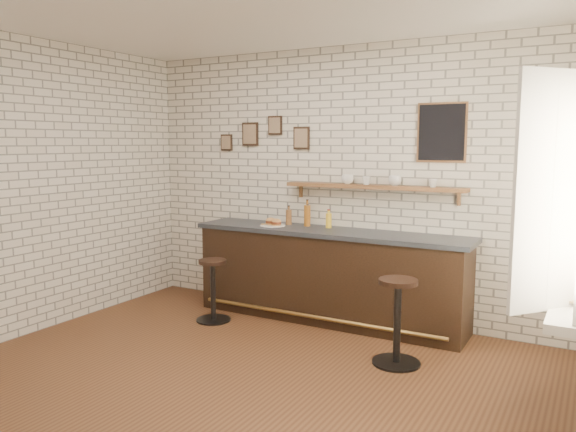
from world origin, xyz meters
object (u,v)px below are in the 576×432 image
object	(u,v)px
shelf_cup_c	(395,181)
bitters_bottle_white	(307,217)
bitters_bottle_amber	(307,215)
bar_counter	(328,275)
bar_stool_right	(397,319)
bar_stool_left	(213,288)
book_upper	(565,296)
shelf_cup_a	(348,179)
sandwich_plate	(273,225)
ciabatta_sandwich	(273,222)
condiment_bottle_yellow	(329,220)
shelf_cup_b	(366,181)
book_lower	(565,299)
bitters_bottle_brown	(289,217)
shelf_cup_d	(433,183)

from	to	relation	value
shelf_cup_c	bitters_bottle_white	bearing A→B (deg)	88.98
bitters_bottle_amber	shelf_cup_c	world-z (taller)	shelf_cup_c
bar_counter	bar_stool_right	world-z (taller)	bar_counter
bar_stool_left	book_upper	distance (m)	3.63
bar_stool_right	shelf_cup_a	size ratio (longest dim) A/B	5.84
bitters_bottle_amber	bar_stool_right	size ratio (longest dim) A/B	0.40
book_upper	sandwich_plate	bearing A→B (deg)	-173.05
ciabatta_sandwich	shelf_cup_a	bearing A→B (deg)	17.44
bar_stool_right	shelf_cup_c	xyz separation A→B (m)	(-0.40, 1.03, 1.14)
condiment_bottle_yellow	book_upper	world-z (taller)	condiment_bottle_yellow
bitters_bottle_amber	condiment_bottle_yellow	world-z (taller)	bitters_bottle_amber
bar_stool_left	bar_stool_right	size ratio (longest dim) A/B	0.89
bar_counter	shelf_cup_b	world-z (taller)	shelf_cup_b
book_lower	bitters_bottle_brown	bearing A→B (deg)	127.16
sandwich_plate	condiment_bottle_yellow	distance (m)	0.65
shelf_cup_b	book_upper	bearing A→B (deg)	-93.26
sandwich_plate	bar_stool_right	world-z (taller)	sandwich_plate
bitters_bottle_white	shelf_cup_b	size ratio (longest dim) A/B	2.68
ciabatta_sandwich	bar_stool_right	xyz separation A→B (m)	(1.73, -0.78, -0.65)
shelf_cup_b	shelf_cup_c	distance (m)	0.32
shelf_cup_c	shelf_cup_a	bearing A→B (deg)	84.74
ciabatta_sandwich	sandwich_plate	bearing A→B (deg)	-180.00
bar_stool_left	bitters_bottle_brown	bearing A→B (deg)	55.64
bitters_bottle_amber	shelf_cup_a	xyz separation A→B (m)	(0.46, 0.07, 0.42)
bitters_bottle_white	book_lower	xyz separation A→B (m)	(2.72, -1.61, -0.17)
book_upper	bar_counter	bearing A→B (deg)	-179.82
ciabatta_sandwich	bitters_bottle_brown	size ratio (longest dim) A/B	1.03
shelf_cup_a	book_upper	world-z (taller)	shelf_cup_a
shelf_cup_c	book_lower	size ratio (longest dim) A/B	0.66
shelf_cup_a	shelf_cup_d	xyz separation A→B (m)	(0.94, 0.00, -0.01)
bitters_bottle_amber	shelf_cup_a	bearing A→B (deg)	9.14
bar_stool_left	book_lower	size ratio (longest dim) A/B	3.31
bar_counter	bitters_bottle_amber	world-z (taller)	bitters_bottle_amber
bar_stool_left	shelf_cup_b	size ratio (longest dim) A/B	7.29
bar_counter	shelf_cup_c	bearing A→B (deg)	16.85
bitters_bottle_brown	shelf_cup_d	distance (m)	1.69
bar_counter	shelf_cup_b	bearing A→B (deg)	30.16
bitters_bottle_amber	book_lower	bearing A→B (deg)	-30.57
shelf_cup_c	shelf_cup_b	bearing A→B (deg)	84.74
bitters_bottle_white	shelf_cup_c	size ratio (longest dim) A/B	1.85
sandwich_plate	book_upper	world-z (taller)	sandwich_plate
bitters_bottle_amber	shelf_cup_c	size ratio (longest dim) A/B	2.25
bar_stool_right	book_lower	size ratio (longest dim) A/B	3.73
ciabatta_sandwich	book_upper	bearing A→B (deg)	-25.09
shelf_cup_b	bitters_bottle_amber	bearing A→B (deg)	132.37
ciabatta_sandwich	shelf_cup_c	xyz separation A→B (m)	(1.33, 0.25, 0.49)
bitters_bottle_brown	shelf_cup_d	size ratio (longest dim) A/B	2.49
bitters_bottle_white	bar_stool_right	bearing A→B (deg)	-34.62
bitters_bottle_amber	condiment_bottle_yellow	xyz separation A→B (m)	(0.27, 0.00, -0.04)
bitters_bottle_amber	condiment_bottle_yellow	size ratio (longest dim) A/B	1.47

